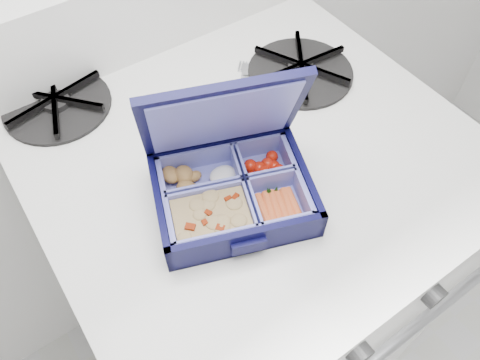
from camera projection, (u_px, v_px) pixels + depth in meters
stove at (244, 276)px, 1.09m from camera, size 0.64×0.64×0.96m
bento_box at (233, 193)px, 0.62m from camera, size 0.25×0.22×0.05m
burner_grate at (301, 68)px, 0.79m from camera, size 0.19×0.19×0.03m
burner_grate_rear at (56, 102)px, 0.74m from camera, size 0.20×0.20×0.02m
fork at (240, 108)px, 0.74m from camera, size 0.15×0.16×0.01m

